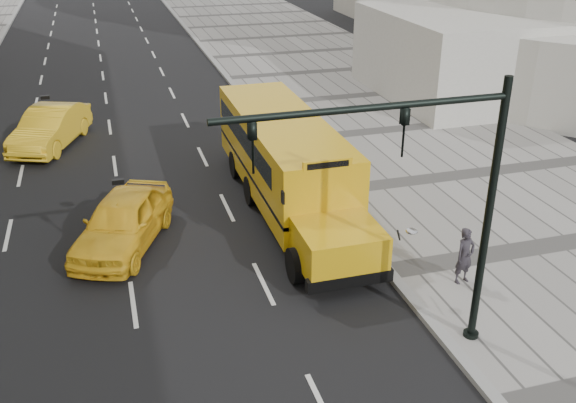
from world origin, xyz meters
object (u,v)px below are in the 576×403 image
object	(u,v)px
taxi_far	(50,128)
school_bus	(285,156)
traffic_signal	(433,191)
pedestrian	(465,256)
taxi_near	(123,221)

from	to	relation	value
taxi_far	school_bus	bearing A→B (deg)	-25.06
taxi_far	traffic_signal	world-z (taller)	traffic_signal
pedestrian	traffic_signal	xyz separation A→B (m)	(-2.44, -2.19, 3.14)
taxi_near	taxi_far	distance (m)	10.09
pedestrian	traffic_signal	world-z (taller)	traffic_signal
traffic_signal	school_bus	bearing A→B (deg)	94.60
taxi_far	traffic_signal	bearing A→B (deg)	-41.71
pedestrian	traffic_signal	size ratio (longest dim) A/B	0.25
school_bus	taxi_near	distance (m)	5.76
pedestrian	school_bus	bearing A→B (deg)	103.74
taxi_near	school_bus	bearing A→B (deg)	39.52
school_bus	traffic_signal	size ratio (longest dim) A/B	1.81
taxi_far	traffic_signal	distance (m)	19.25
school_bus	taxi_near	bearing A→B (deg)	-164.77
school_bus	pedestrian	size ratio (longest dim) A/B	7.24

